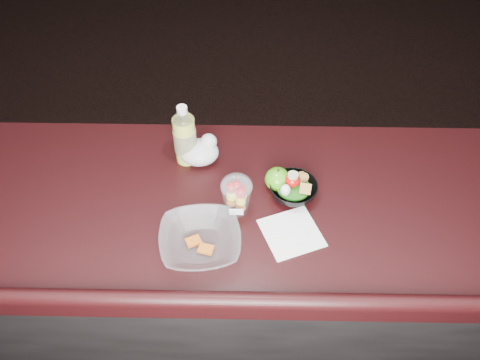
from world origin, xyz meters
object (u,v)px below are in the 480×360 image
green_apple (278,179)px  snack_bowl (293,189)px  takeout_bowl (200,241)px  lemonade_bottle (185,138)px  fruit_cup (237,195)px

green_apple → snack_bowl: 0.06m
snack_bowl → green_apple: bearing=146.5°
takeout_bowl → green_apple: bearing=46.1°
lemonade_bottle → takeout_bowl: lemonade_bottle is taller
snack_bowl → takeout_bowl: (-0.27, -0.20, 0.00)m
fruit_cup → green_apple: fruit_cup is taller
takeout_bowl → fruit_cup: bearing=54.5°
fruit_cup → green_apple: bearing=36.9°
fruit_cup → green_apple: size_ratio=1.63×
lemonade_bottle → fruit_cup: 0.28m
lemonade_bottle → snack_bowl: (0.35, -0.15, -0.07)m
lemonade_bottle → green_apple: (0.30, -0.12, -0.06)m
fruit_cup → green_apple: 0.16m
lemonade_bottle → takeout_bowl: bearing=-78.8°
lemonade_bottle → green_apple: 0.33m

